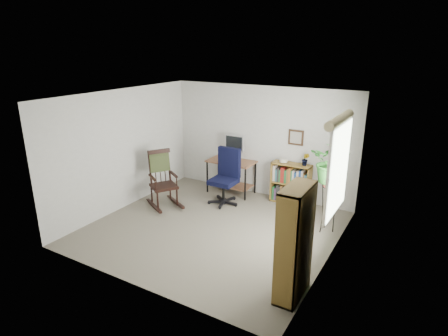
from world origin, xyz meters
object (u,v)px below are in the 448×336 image
Objects in this scene: rocking_chair at (163,179)px; tall_bookshelf at (295,243)px; low_bookshelf at (291,183)px; office_chair at (223,177)px; desk at (231,177)px.

rocking_chair is 0.76× the size of tall_bookshelf.
low_bookshelf is 0.56× the size of tall_bookshelf.
office_chair is 3.18m from tall_bookshelf.
office_chair reaches higher than low_bookshelf.
office_chair reaches higher than rocking_chair.
desk is at bearing 1.08° from rocking_chair.
tall_bookshelf is at bearing -48.22° from desk.
office_chair reaches higher than desk.
tall_bookshelf is at bearing -68.76° from low_bookshelf.
office_chair is at bearing 137.14° from tall_bookshelf.
rocking_chair is (-0.84, -1.34, 0.22)m from desk.
rocking_chair is at bearing -143.67° from office_chair.
office_chair is 0.77× the size of tall_bookshelf.
low_bookshelf is at bearing 111.24° from tall_bookshelf.
desk is 1.60m from rocking_chair.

